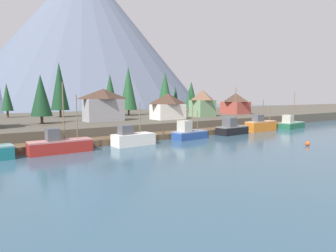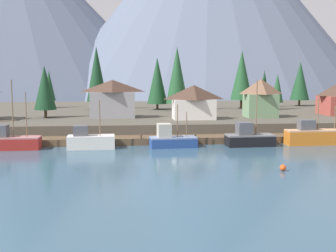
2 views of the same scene
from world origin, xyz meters
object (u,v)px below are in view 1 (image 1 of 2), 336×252
conifer_near_right (7,97)px  conifer_mid_right (189,98)px  house_grey (103,105)px  fishing_boat_blue (189,133)px  conifer_far_right (175,97)px  conifer_far_left (41,95)px  house_green (202,103)px  conifer_mid_left (191,94)px  fishing_boat_red (60,145)px  house_white (168,106)px  fishing_boat_green (291,124)px  fishing_boat_white (133,138)px  fishing_boat_black (232,129)px  conifer_near_left (60,86)px  conifer_back_right (165,89)px  fishing_boat_orange (261,125)px  channel_buoy (307,144)px  house_red (236,103)px  conifer_back_left (110,93)px  conifer_centre (128,88)px

conifer_near_right → conifer_mid_right: 51.11m
house_grey → fishing_boat_blue: bearing=-63.5°
house_grey → conifer_far_right: conifer_far_right is taller
conifer_far_left → conifer_far_right: 49.85m
house_green → conifer_mid_left: (17.43, 25.19, 2.51)m
fishing_boat_red → house_white: (27.85, 13.66, 4.42)m
fishing_boat_green → house_green: size_ratio=1.30×
fishing_boat_white → conifer_near_right: size_ratio=0.80×
fishing_boat_black → house_white: 15.74m
fishing_boat_black → conifer_mid_right: conifer_mid_right is taller
fishing_boat_white → conifer_near_left: conifer_near_left is taller
fishing_boat_blue → conifer_near_left: conifer_near_left is taller
fishing_boat_white → conifer_mid_right: 49.89m
fishing_boat_green → conifer_back_right: size_ratio=0.70×
fishing_boat_orange → house_white: size_ratio=1.09×
fishing_boat_red → house_white: bearing=26.7°
fishing_boat_red → conifer_far_left: 19.65m
conifer_far_left → channel_buoy: (31.21, -34.95, -7.53)m
conifer_far_right → fishing_boat_red: bearing=-142.0°
fishing_boat_red → house_red: size_ratio=1.37×
fishing_boat_red → conifer_back_left: (22.95, 34.03, 7.65)m
fishing_boat_red → house_grey: bearing=51.9°
house_green → conifer_near_right: 48.68m
house_grey → channel_buoy: house_grey is taller
house_red → conifer_far_left: (-54.98, -0.80, 2.21)m
conifer_mid_left → channel_buoy: 63.31m
conifer_near_right → conifer_far_left: conifer_far_left is taller
fishing_boat_white → conifer_near_left: size_ratio=0.49×
fishing_boat_green → conifer_back_left: 47.48m
fishing_boat_green → house_white: fishing_boat_green is taller
house_white → house_red: size_ratio=1.08×
conifer_near_right → conifer_mid_left: 59.11m
house_grey → fishing_boat_green: bearing=-23.6°
fishing_boat_white → house_white: size_ratio=0.89×
fishing_boat_green → conifer_mid_right: conifer_mid_right is taller
fishing_boat_white → fishing_boat_orange: size_ratio=0.82×
channel_buoy → house_red: bearing=56.4°
conifer_far_left → conifer_back_left: bearing=36.5°
fishing_boat_white → conifer_mid_left: size_ratio=0.63×
fishing_boat_blue → conifer_far_right: bearing=51.5°
conifer_mid_right → house_red: bearing=-57.9°
fishing_boat_black → house_green: bearing=65.6°
conifer_back_left → conifer_back_right: bearing=2.3°
conifer_mid_left → conifer_centre: conifer_centre is taller
fishing_boat_black → house_red: size_ratio=1.35×
conifer_far_right → channel_buoy: bearing=-105.4°
fishing_boat_blue → fishing_boat_black: (11.28, 0.01, 0.06)m
house_red → conifer_mid_left: 22.12m
conifer_centre → house_white: bearing=-86.9°
fishing_boat_red → conifer_far_right: size_ratio=1.12×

